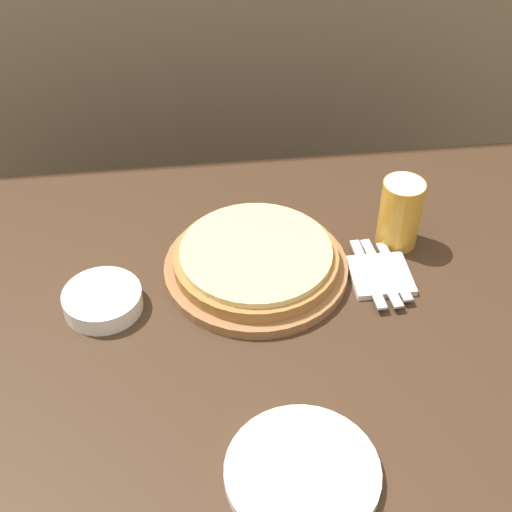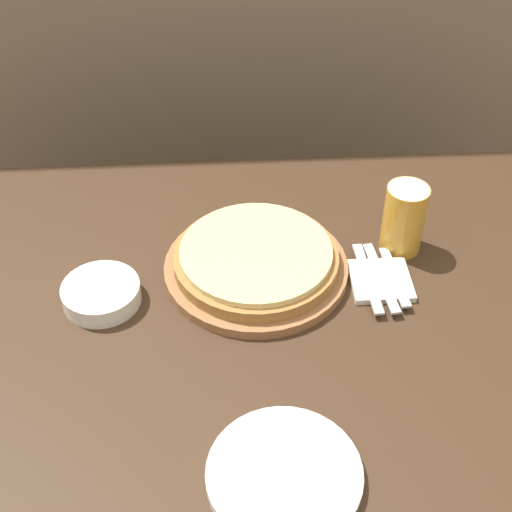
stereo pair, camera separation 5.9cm
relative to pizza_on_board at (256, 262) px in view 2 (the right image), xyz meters
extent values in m
cube|color=#3D2819|center=(-0.01, -0.12, -0.41)|extent=(1.58, 0.98, 0.76)
cylinder|color=#99663D|center=(0.00, 0.00, -0.02)|extent=(0.34, 0.34, 0.02)
cylinder|color=#A87038|center=(0.00, 0.00, 0.01)|extent=(0.31, 0.31, 0.02)
cylinder|color=#EAD184|center=(0.00, 0.00, 0.02)|extent=(0.28, 0.28, 0.01)
cylinder|color=gold|center=(0.28, 0.06, 0.04)|extent=(0.08, 0.08, 0.14)
cylinder|color=white|center=(0.28, 0.06, 0.11)|extent=(0.08, 0.08, 0.02)
cylinder|color=white|center=(0.01, -0.43, -0.02)|extent=(0.22, 0.22, 0.02)
cylinder|color=white|center=(-0.28, -0.06, -0.01)|extent=(0.14, 0.14, 0.04)
cube|color=silver|center=(0.23, -0.04, -0.02)|extent=(0.11, 0.11, 0.01)
cube|color=silver|center=(0.20, -0.04, -0.01)|extent=(0.03, 0.19, 0.00)
cube|color=silver|center=(0.23, -0.04, -0.01)|extent=(0.04, 0.19, 0.00)
cube|color=silver|center=(0.25, -0.04, -0.01)|extent=(0.03, 0.16, 0.00)
camera|label=1|loc=(-0.12, -0.97, 0.88)|focal=50.00mm
camera|label=2|loc=(-0.06, -0.98, 0.88)|focal=50.00mm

